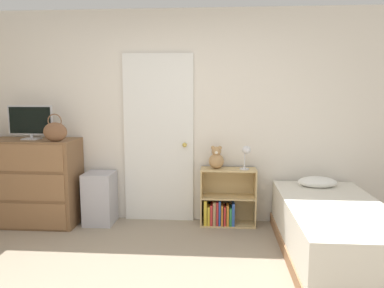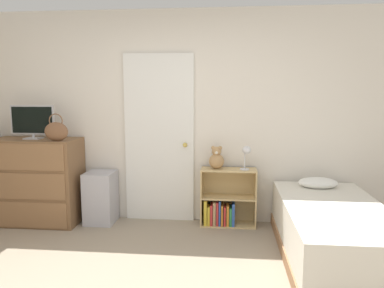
{
  "view_description": "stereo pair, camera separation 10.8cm",
  "coord_description": "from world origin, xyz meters",
  "px_view_note": "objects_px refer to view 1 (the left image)",
  "views": [
    {
      "loc": [
        0.52,
        -2.4,
        1.59
      ],
      "look_at": [
        0.21,
        1.84,
        0.99
      ],
      "focal_mm": 35.0,
      "sensor_mm": 36.0,
      "label": 1
    },
    {
      "loc": [
        0.63,
        -2.39,
        1.59
      ],
      "look_at": [
        0.21,
        1.84,
        0.99
      ],
      "focal_mm": 35.0,
      "sensor_mm": 36.0,
      "label": 2
    }
  ],
  "objects_px": {
    "bed": "(334,231)",
    "bookshelf": "(224,203)",
    "desk_lamp": "(246,153)",
    "storage_bin": "(100,198)",
    "tv": "(31,122)",
    "handbag": "(55,131)",
    "teddy_bear": "(216,159)",
    "dresser": "(35,182)"
  },
  "relations": [
    {
      "from": "handbag",
      "to": "teddy_bear",
      "type": "bearing_deg",
      "value": 9.1
    },
    {
      "from": "dresser",
      "to": "bed",
      "type": "bearing_deg",
      "value": -11.86
    },
    {
      "from": "bookshelf",
      "to": "dresser",
      "type": "bearing_deg",
      "value": -176.75
    },
    {
      "from": "storage_bin",
      "to": "handbag",
      "type": "bearing_deg",
      "value": -150.03
    },
    {
      "from": "dresser",
      "to": "storage_bin",
      "type": "bearing_deg",
      "value": 5.41
    },
    {
      "from": "dresser",
      "to": "handbag",
      "type": "bearing_deg",
      "value": -24.35
    },
    {
      "from": "bookshelf",
      "to": "handbag",
      "type": "bearing_deg",
      "value": -171.3
    },
    {
      "from": "desk_lamp",
      "to": "dresser",
      "type": "bearing_deg",
      "value": -177.99
    },
    {
      "from": "storage_bin",
      "to": "dresser",
      "type": "bearing_deg",
      "value": -174.59
    },
    {
      "from": "bed",
      "to": "storage_bin",
      "type": "bearing_deg",
      "value": 163.19
    },
    {
      "from": "handbag",
      "to": "bed",
      "type": "xyz_separation_m",
      "value": [
        2.95,
        -0.53,
        -0.88
      ]
    },
    {
      "from": "dresser",
      "to": "teddy_bear",
      "type": "bearing_deg",
      "value": 3.34
    },
    {
      "from": "tv",
      "to": "handbag",
      "type": "relative_size",
      "value": 1.69
    },
    {
      "from": "dresser",
      "to": "handbag",
      "type": "relative_size",
      "value": 3.29
    },
    {
      "from": "teddy_bear",
      "to": "desk_lamp",
      "type": "height_order",
      "value": "desk_lamp"
    },
    {
      "from": "teddy_bear",
      "to": "bed",
      "type": "distance_m",
      "value": 1.5
    },
    {
      "from": "bed",
      "to": "bookshelf",
      "type": "bearing_deg",
      "value": 141.71
    },
    {
      "from": "dresser",
      "to": "bookshelf",
      "type": "height_order",
      "value": "dresser"
    },
    {
      "from": "tv",
      "to": "bookshelf",
      "type": "relative_size",
      "value": 0.78
    },
    {
      "from": "bed",
      "to": "tv",
      "type": "bearing_deg",
      "value": 168.12
    },
    {
      "from": "desk_lamp",
      "to": "storage_bin",
      "type": "bearing_deg",
      "value": -179.49
    },
    {
      "from": "desk_lamp",
      "to": "bed",
      "type": "bearing_deg",
      "value": -44.48
    },
    {
      "from": "tv",
      "to": "storage_bin",
      "type": "distance_m",
      "value": 1.21
    },
    {
      "from": "dresser",
      "to": "bed",
      "type": "distance_m",
      "value": 3.39
    },
    {
      "from": "dresser",
      "to": "handbag",
      "type": "distance_m",
      "value": 0.74
    },
    {
      "from": "bookshelf",
      "to": "bed",
      "type": "xyz_separation_m",
      "value": [
        1.04,
        -0.82,
        0.01
      ]
    },
    {
      "from": "handbag",
      "to": "desk_lamp",
      "type": "height_order",
      "value": "handbag"
    },
    {
      "from": "handbag",
      "to": "desk_lamp",
      "type": "relative_size",
      "value": 1.11
    },
    {
      "from": "teddy_bear",
      "to": "bed",
      "type": "height_order",
      "value": "teddy_bear"
    },
    {
      "from": "storage_bin",
      "to": "bookshelf",
      "type": "xyz_separation_m",
      "value": [
        1.5,
        0.06,
        -0.05
      ]
    },
    {
      "from": "bookshelf",
      "to": "tv",
      "type": "bearing_deg",
      "value": -176.82
    },
    {
      "from": "teddy_bear",
      "to": "desk_lamp",
      "type": "bearing_deg",
      "value": -6.38
    },
    {
      "from": "dresser",
      "to": "desk_lamp",
      "type": "bearing_deg",
      "value": 2.01
    },
    {
      "from": "tv",
      "to": "bed",
      "type": "height_order",
      "value": "tv"
    },
    {
      "from": "dresser",
      "to": "bookshelf",
      "type": "distance_m",
      "value": 2.28
    },
    {
      "from": "dresser",
      "to": "bed",
      "type": "relative_size",
      "value": 0.54
    },
    {
      "from": "tv",
      "to": "handbag",
      "type": "distance_m",
      "value": 0.41
    },
    {
      "from": "bookshelf",
      "to": "teddy_bear",
      "type": "bearing_deg",
      "value": -178.84
    },
    {
      "from": "handbag",
      "to": "bed",
      "type": "height_order",
      "value": "handbag"
    },
    {
      "from": "storage_bin",
      "to": "bookshelf",
      "type": "bearing_deg",
      "value": 2.14
    },
    {
      "from": "tv",
      "to": "handbag",
      "type": "xyz_separation_m",
      "value": [
        0.37,
        -0.17,
        -0.09
      ]
    },
    {
      "from": "bed",
      "to": "teddy_bear",
      "type": "bearing_deg",
      "value": 144.25
    }
  ]
}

